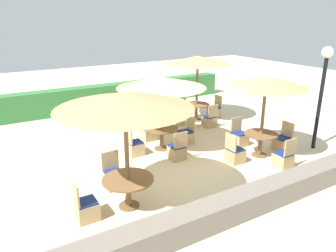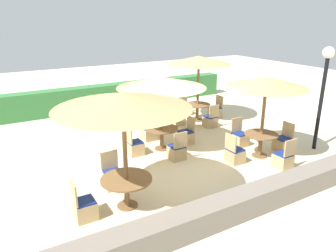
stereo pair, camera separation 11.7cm
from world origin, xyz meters
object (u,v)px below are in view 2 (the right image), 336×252
Objects in this scene: parasol_front_left at (123,101)px; parasol_center at (161,83)px; patio_chair_center_east at (186,136)px; patio_chair_front_right_south at (283,159)px; round_table_back_right at (197,108)px; patio_chair_front_left_west at (84,208)px; lamp_post at (325,78)px; parasol_back_right at (199,60)px; patio_chair_front_right_west at (235,155)px; patio_chair_back_right_north at (185,109)px; patio_chair_front_right_north at (240,138)px; patio_chair_center_west at (135,147)px; round_table_center at (162,132)px; patio_chair_center_north at (149,132)px; patio_chair_center_south at (177,151)px; round_table_front_left at (127,184)px; patio_chair_back_right_west at (178,118)px; patio_chair_back_right_east at (215,111)px; round_table_front_right at (261,139)px; patio_chair_front_left_north at (113,178)px; patio_chair_back_right_south at (210,121)px; parasol_front_right at (266,82)px; patio_chair_front_right_east at (283,143)px.

parasol_front_left is 3.52m from parasol_center.
patio_chair_center_east is (3.34, 2.61, -2.26)m from parasol_front_left.
round_table_back_right is (0.43, 4.94, 0.30)m from patio_chair_front_right_south.
patio_chair_front_right_south and patio_chair_front_left_west have the same top height.
parasol_back_right is at bearing 109.91° from lamp_post.
patio_chair_back_right_north is at bearing 163.51° from patio_chair_front_right_west.
patio_chair_front_right_north is 3.57m from patio_chair_center_west.
patio_chair_center_north reaches higher than round_table_center.
patio_chair_back_right_north and patio_chair_center_south have the same top height.
parasol_back_right is (5.15, 4.53, 1.93)m from round_table_front_left.
patio_chair_back_right_north and patio_chair_back_right_west have the same top height.
patio_chair_front_right_north and patio_chair_back_right_east have the same top height.
patio_chair_center_east is (0.98, 0.03, -0.32)m from round_table_center.
round_table_back_right is at bearing 126.32° from patio_chair_front_left_west.
round_table_front_right is at bearing 95.26° from patio_chair_front_left_west.
patio_chair_front_right_north is 3.31m from parasol_center.
lamp_post reaches higher than patio_chair_front_left_north.
parasol_front_left is 2.47m from patio_chair_front_left_north.
round_table_center is 1.02m from patio_chair_center_west.
lamp_post is 2.83× the size of round_table_front_left.
patio_chair_front_left_west is at bearing 175.80° from patio_chair_front_right_south.
patio_chair_front_right_north is at bearing -98.98° from patio_chair_back_right_south.
patio_chair_front_right_north is 0.79× the size of round_table_front_left.
round_table_front_right is 1.11× the size of patio_chair_center_south.
patio_chair_front_left_west is 1.00× the size of patio_chair_center_south.
parasol_front_right is 4.45m from patio_chair_center_west.
patio_chair_back_right_south is at bearing 10.71° from patio_chair_front_right_east.
patio_chair_front_right_north is 4.01m from patio_chair_back_right_north.
patio_chair_front_left_north is at bearing 47.64° from patio_chair_center_north.
round_table_back_right is at bearing 7.90° from patio_chair_front_right_east.
lamp_post is 7.10m from patio_chair_front_left_north.
parasol_center is 2.19m from patio_chair_center_east.
patio_chair_center_west is (-3.40, 1.08, 0.00)m from patio_chair_front_right_north.
patio_chair_back_right_west is (5.15, 4.46, 0.00)m from patio_chair_front_left_west.
parasol_front_left is 3.17× the size of patio_chair_back_right_north.
patio_chair_front_left_north and patio_chair_center_east have the same top height.
patio_chair_front_left_west is at bearing 46.52° from patio_chair_center_north.
round_table_front_right is 1.00m from patio_chair_front_right_south.
patio_chair_front_right_south is at bearing -41.09° from patio_chair_center_south.
patio_chair_back_right_south is (0.38, 3.04, -0.31)m from round_table_front_right.
patio_chair_back_right_north is (6.19, 5.51, 0.00)m from patio_chair_front_left_west.
lamp_post reaches higher than patio_chair_back_right_south.
round_table_center is at bearing -145.12° from parasol_back_right.
patio_chair_center_west is (-1.94, -0.00, 0.00)m from patio_chair_center_east.
round_table_center is (-2.38, 2.05, -1.76)m from parasol_front_right.
parasol_back_right is 1.95m from round_table_back_right.
round_table_front_left is at bearing -132.38° from parasol_center.
parasol_front_right is 0.94× the size of parasol_back_right.
patio_chair_front_left_north is (-3.68, 0.46, 0.00)m from patio_chair_front_right_west.
patio_chair_back_right_south is (5.12, 3.58, -2.26)m from parasol_front_left.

